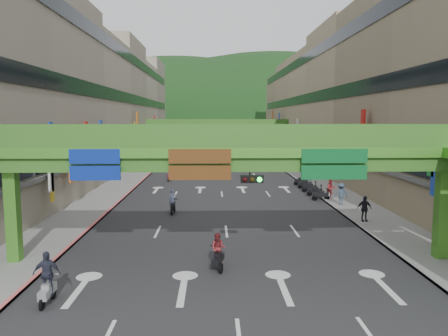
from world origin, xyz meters
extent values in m
plane|color=black|center=(0.00, 0.00, 0.00)|extent=(320.00, 320.00, 0.00)
cube|color=#28282B|center=(0.00, 50.00, 0.01)|extent=(18.00, 140.00, 0.02)
cube|color=gray|center=(-11.00, 50.00, 0.07)|extent=(4.00, 140.00, 0.15)
cube|color=gray|center=(11.00, 50.00, 0.07)|extent=(4.00, 140.00, 0.15)
cube|color=#CC5959|center=(-9.10, 50.00, 0.09)|extent=(0.20, 140.00, 0.18)
cube|color=gray|center=(9.10, 50.00, 0.09)|extent=(0.20, 140.00, 0.18)
cube|color=#9E937F|center=(-19.00, 50.00, 9.50)|extent=(12.00, 95.00, 19.00)
cube|color=black|center=(-12.95, 50.00, 4.20)|extent=(0.08, 90.25, 1.40)
cube|color=black|center=(-12.95, 50.00, 10.20)|extent=(0.08, 90.25, 1.40)
cube|color=black|center=(-12.95, 50.00, 16.20)|extent=(0.08, 90.25, 1.40)
cube|color=gray|center=(19.00, 50.00, 9.50)|extent=(12.00, 95.00, 19.00)
cube|color=black|center=(12.95, 50.00, 4.20)|extent=(0.08, 90.25, 1.40)
cube|color=black|center=(12.95, 50.00, 10.20)|extent=(0.08, 90.25, 1.40)
cube|color=black|center=(12.95, 50.00, 16.20)|extent=(0.08, 90.25, 1.40)
cube|color=#4C9E2D|center=(0.00, 6.00, 5.75)|extent=(28.00, 2.20, 0.50)
cube|color=#387223|center=(0.00, 6.00, 5.15)|extent=(28.00, 1.76, 0.70)
cube|color=#4C9E2D|center=(-11.00, 6.00, 2.40)|extent=(0.60, 0.60, 4.80)
cube|color=#4C9E2D|center=(11.00, 6.00, 2.40)|extent=(0.60, 0.60, 4.80)
cube|color=#387223|center=(0.00, 4.96, 6.55)|extent=(28.00, 0.12, 1.10)
cube|color=#387223|center=(0.00, 7.04, 6.55)|extent=(28.00, 0.12, 1.10)
cube|color=navy|center=(-6.50, 4.92, 5.15)|extent=(2.40, 0.12, 1.50)
cube|color=#593314|center=(-1.50, 4.92, 5.15)|extent=(3.00, 0.12, 1.50)
cube|color=#0C5926|center=(5.00, 4.92, 5.15)|extent=(3.20, 0.12, 1.50)
cube|color=black|center=(1.00, 4.77, 4.50)|extent=(1.10, 0.28, 0.35)
cube|color=#4C9E2D|center=(0.00, 65.00, 5.75)|extent=(28.00, 2.20, 0.50)
cube|color=#387223|center=(0.00, 65.00, 5.15)|extent=(28.00, 1.76, 0.70)
cube|color=#4C9E2D|center=(-11.00, 65.00, 2.40)|extent=(0.60, 0.60, 4.80)
cube|color=#4C9E2D|center=(11.00, 65.00, 2.40)|extent=(0.60, 0.60, 4.80)
cube|color=#387223|center=(0.00, 63.96, 6.55)|extent=(28.00, 0.12, 1.10)
cube|color=#387223|center=(0.00, 66.04, 6.55)|extent=(28.00, 0.12, 1.10)
ellipsoid|color=#1C4419|center=(-15.00, 160.00, 0.00)|extent=(168.00, 140.00, 112.00)
ellipsoid|color=#1C4419|center=(25.00, 180.00, 0.00)|extent=(208.00, 176.00, 128.00)
cylinder|color=black|center=(0.00, 30.00, 6.20)|extent=(26.00, 0.03, 0.03)
cone|color=red|center=(-12.50, 30.00, 5.95)|extent=(0.36, 0.36, 0.40)
cone|color=gold|center=(-10.23, 30.00, 5.95)|extent=(0.36, 0.36, 0.40)
cone|color=#193FB2|center=(-7.95, 30.00, 5.95)|extent=(0.36, 0.36, 0.40)
cone|color=silver|center=(-5.68, 30.00, 5.95)|extent=(0.36, 0.36, 0.40)
cone|color=#198C33|center=(-3.41, 30.00, 5.95)|extent=(0.36, 0.36, 0.40)
cone|color=orange|center=(-1.14, 30.00, 5.95)|extent=(0.36, 0.36, 0.40)
cone|color=red|center=(1.14, 30.00, 5.95)|extent=(0.36, 0.36, 0.40)
cone|color=gold|center=(3.41, 30.00, 5.95)|extent=(0.36, 0.36, 0.40)
cone|color=#193FB2|center=(5.68, 30.00, 5.95)|extent=(0.36, 0.36, 0.40)
cone|color=silver|center=(7.95, 30.00, 5.95)|extent=(0.36, 0.36, 0.40)
cone|color=#198C33|center=(10.23, 30.00, 5.95)|extent=(0.36, 0.36, 0.40)
cone|color=orange|center=(12.50, 30.00, 5.95)|extent=(0.36, 0.36, 0.40)
cube|color=black|center=(-3.99, 17.42, 0.55)|extent=(0.51, 1.33, 0.35)
cube|color=black|center=(-3.99, 17.42, 0.80)|extent=(0.37, 0.58, 0.18)
cube|color=black|center=(-3.91, 17.96, 1.05)|extent=(0.55, 0.13, 0.06)
cylinder|color=black|center=(-3.91, 17.96, 0.25)|extent=(0.16, 0.51, 0.50)
cylinder|color=black|center=(-4.06, 16.87, 0.25)|extent=(0.16, 0.51, 0.50)
imported|color=#363D51|center=(-3.99, 17.42, 1.13)|extent=(0.61, 0.44, 1.56)
cube|color=black|center=(-0.63, 4.80, 0.55)|extent=(0.65, 1.35, 0.35)
cube|color=black|center=(-0.63, 4.80, 0.80)|extent=(0.42, 0.61, 0.18)
cube|color=black|center=(-0.76, 5.34, 1.05)|extent=(0.55, 0.19, 0.06)
cylinder|color=black|center=(-0.76, 5.34, 0.25)|extent=(0.22, 0.51, 0.50)
cylinder|color=black|center=(-0.50, 4.27, 0.25)|extent=(0.22, 0.51, 0.50)
imported|color=maroon|center=(-0.63, 4.80, 1.09)|extent=(0.84, 0.72, 1.49)
cube|color=gray|center=(-7.50, 1.00, 0.55)|extent=(0.39, 1.31, 0.35)
cube|color=gray|center=(-7.50, 1.00, 0.80)|extent=(0.32, 0.56, 0.18)
cube|color=gray|center=(-7.48, 1.55, 1.05)|extent=(0.55, 0.08, 0.06)
cylinder|color=black|center=(-7.48, 1.55, 0.25)|extent=(0.12, 0.50, 0.50)
cylinder|color=black|center=(-7.52, 0.45, 0.25)|extent=(0.12, 0.50, 0.50)
imported|color=#282B3B|center=(-7.50, 1.00, 1.27)|extent=(1.09, 0.48, 1.84)
cube|color=maroon|center=(-6.01, 34.96, 0.55)|extent=(0.47, 1.33, 0.35)
cube|color=maroon|center=(-6.01, 34.96, 0.80)|extent=(0.35, 0.58, 0.18)
cube|color=maroon|center=(-5.96, 35.51, 1.05)|extent=(0.55, 0.11, 0.06)
cylinder|color=black|center=(-5.96, 35.51, 0.25)|extent=(0.15, 0.51, 0.50)
cylinder|color=black|center=(-6.06, 34.41, 0.25)|extent=(0.15, 0.51, 0.50)
imported|color=#3F4047|center=(-6.01, 34.96, 1.09)|extent=(0.76, 0.54, 1.48)
cube|color=black|center=(8.80, 22.35, 0.55)|extent=(1.31, 0.39, 0.35)
cube|color=black|center=(8.80, 22.35, 0.80)|extent=(0.56, 0.32, 0.18)
cube|color=black|center=(9.35, 22.34, 1.05)|extent=(0.08, 0.55, 0.06)
cylinder|color=black|center=(9.35, 22.34, 0.25)|extent=(0.50, 0.12, 0.50)
cylinder|color=black|center=(8.25, 22.37, 0.25)|extent=(0.50, 0.12, 0.50)
cube|color=black|center=(8.80, 24.55, 0.55)|extent=(1.31, 0.39, 0.35)
cube|color=black|center=(8.80, 24.55, 0.80)|extent=(0.56, 0.32, 0.18)
cube|color=black|center=(9.35, 24.54, 1.05)|extent=(0.08, 0.55, 0.06)
cylinder|color=black|center=(9.35, 24.54, 0.25)|extent=(0.50, 0.12, 0.50)
cylinder|color=black|center=(8.25, 24.57, 0.25)|extent=(0.50, 0.12, 0.50)
cube|color=black|center=(8.80, 26.75, 0.55)|extent=(1.31, 0.39, 0.35)
cube|color=black|center=(8.80, 26.75, 0.80)|extent=(0.56, 0.32, 0.18)
cube|color=black|center=(9.35, 26.74, 1.05)|extent=(0.08, 0.55, 0.06)
cylinder|color=black|center=(9.35, 26.74, 0.25)|extent=(0.50, 0.12, 0.50)
cylinder|color=black|center=(8.25, 26.77, 0.25)|extent=(0.50, 0.12, 0.50)
cube|color=black|center=(8.80, 28.95, 0.55)|extent=(1.31, 0.39, 0.35)
cube|color=black|center=(8.80, 28.95, 0.80)|extent=(0.56, 0.32, 0.18)
cube|color=black|center=(9.35, 28.94, 1.05)|extent=(0.08, 0.55, 0.06)
cylinder|color=black|center=(9.35, 28.94, 0.25)|extent=(0.50, 0.12, 0.50)
cylinder|color=black|center=(8.25, 28.97, 0.25)|extent=(0.50, 0.12, 0.50)
cube|color=black|center=(8.80, 31.15, 0.55)|extent=(1.31, 0.39, 0.35)
cube|color=black|center=(8.80, 31.15, 0.80)|extent=(0.56, 0.32, 0.18)
cube|color=black|center=(9.35, 31.14, 1.05)|extent=(0.08, 0.55, 0.06)
cylinder|color=black|center=(9.35, 31.14, 0.25)|extent=(0.50, 0.12, 0.50)
cylinder|color=black|center=(8.25, 31.17, 0.25)|extent=(0.50, 0.12, 0.50)
imported|color=#9C9BA2|center=(-7.00, 58.91, 0.76)|extent=(2.17, 4.78, 1.52)
imported|color=orange|center=(4.50, 53.51, 0.66)|extent=(2.08, 4.07, 1.33)
imported|color=maroon|center=(9.87, 23.08, 0.87)|extent=(0.86, 0.67, 1.74)
imported|color=black|center=(9.80, 14.02, 0.90)|extent=(1.07, 0.47, 1.81)
imported|color=#35485C|center=(9.90, 19.96, 0.92)|extent=(0.88, 0.59, 1.83)
camera|label=1|loc=(-0.88, -15.90, 7.45)|focal=35.00mm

